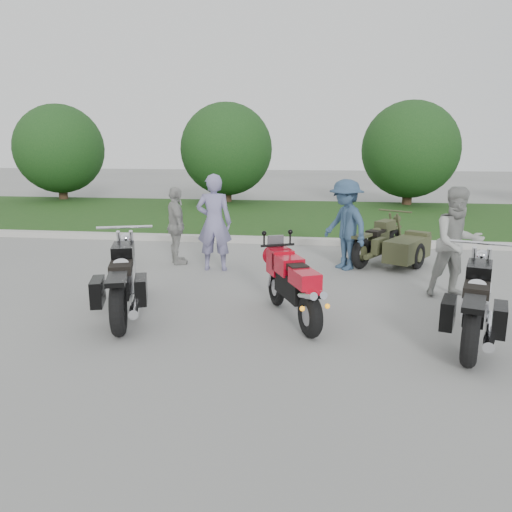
# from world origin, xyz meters

# --- Properties ---
(ground) EXTENTS (80.00, 80.00, 0.00)m
(ground) POSITION_xyz_m (0.00, 0.00, 0.00)
(ground) COLOR #999994
(ground) RESTS_ON ground
(curb) EXTENTS (60.00, 0.30, 0.15)m
(curb) POSITION_xyz_m (0.00, 6.00, 0.07)
(curb) COLOR #B6B3AB
(curb) RESTS_ON ground
(grass_strip) EXTENTS (60.00, 8.00, 0.14)m
(grass_strip) POSITION_xyz_m (0.00, 10.15, 0.07)
(grass_strip) COLOR #2F501B
(grass_strip) RESTS_ON ground
(tree_far_left) EXTENTS (3.60, 3.60, 4.00)m
(tree_far_left) POSITION_xyz_m (-10.00, 13.50, 2.19)
(tree_far_left) COLOR #3F2B1C
(tree_far_left) RESTS_ON ground
(tree_mid_left) EXTENTS (3.60, 3.60, 4.00)m
(tree_mid_left) POSITION_xyz_m (-3.00, 13.50, 2.19)
(tree_mid_left) COLOR #3F2B1C
(tree_mid_left) RESTS_ON ground
(tree_mid_right) EXTENTS (3.60, 3.60, 4.00)m
(tree_mid_right) POSITION_xyz_m (4.00, 13.50, 2.19)
(tree_mid_right) COLOR #3F2B1C
(tree_mid_right) RESTS_ON ground
(sportbike_red) EXTENTS (0.94, 1.82, 0.92)m
(sportbike_red) POSITION_xyz_m (0.47, 0.51, 0.54)
(sportbike_red) COLOR black
(sportbike_red) RESTS_ON ground
(cruiser_left) EXTENTS (1.00, 2.43, 0.97)m
(cruiser_left) POSITION_xyz_m (-1.96, 0.40, 0.49)
(cruiser_left) COLOR black
(cruiser_left) RESTS_ON ground
(cruiser_right) EXTENTS (0.90, 2.36, 0.94)m
(cruiser_right) POSITION_xyz_m (2.77, 0.03, 0.48)
(cruiser_right) COLOR black
(cruiser_right) RESTS_ON ground
(cruiser_sidecar) EXTENTS (1.69, 2.05, 0.84)m
(cruiser_sidecar) POSITION_xyz_m (2.31, 4.06, 0.40)
(cruiser_sidecar) COLOR black
(cruiser_sidecar) RESTS_ON ground
(person_stripe) EXTENTS (0.72, 0.50, 1.89)m
(person_stripe) POSITION_xyz_m (-1.23, 3.20, 0.94)
(person_stripe) COLOR #7B77A2
(person_stripe) RESTS_ON ground
(person_grey) EXTENTS (1.00, 0.87, 1.78)m
(person_grey) POSITION_xyz_m (3.00, 2.03, 0.89)
(person_grey) COLOR #979893
(person_grey) RESTS_ON ground
(person_denim) EXTENTS (1.21, 1.31, 1.77)m
(person_denim) POSITION_xyz_m (1.29, 3.62, 0.89)
(person_denim) COLOR #304A67
(person_denim) RESTS_ON ground
(person_back) EXTENTS (0.78, 1.01, 1.59)m
(person_back) POSITION_xyz_m (-2.12, 3.59, 0.80)
(person_back) COLOR #9C9B96
(person_back) RESTS_ON ground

